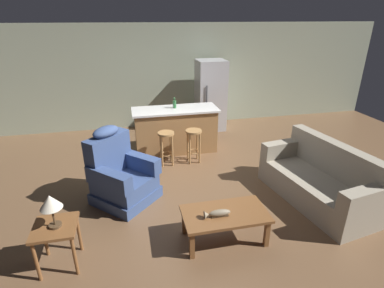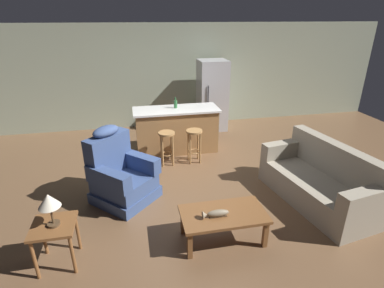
{
  "view_description": "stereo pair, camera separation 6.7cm",
  "coord_description": "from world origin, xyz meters",
  "px_view_note": "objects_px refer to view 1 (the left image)",
  "views": [
    {
      "loc": [
        -0.97,
        -4.64,
        2.75
      ],
      "look_at": [
        0.04,
        -0.1,
        0.75
      ],
      "focal_mm": 28.0,
      "sensor_mm": 36.0,
      "label": 1
    },
    {
      "loc": [
        -0.9,
        -4.65,
        2.75
      ],
      "look_at": [
        0.04,
        -0.1,
        0.75
      ],
      "focal_mm": 28.0,
      "sensor_mm": 36.0,
      "label": 2
    }
  ],
  "objects_px": {
    "fish_figurine": "(217,213)",
    "recliner_near_lamp": "(121,175)",
    "end_table": "(56,233)",
    "bar_stool_right": "(194,140)",
    "kitchen_island": "(176,130)",
    "table_lamp": "(51,203)",
    "refrigerator": "(210,96)",
    "bottle_tall_green": "(175,104)",
    "coffee_table": "(225,216)",
    "bar_stool_left": "(166,142)",
    "couch": "(320,181)"
  },
  "relations": [
    {
      "from": "end_table",
      "to": "bar_stool_left",
      "type": "distance_m",
      "value": 2.84
    },
    {
      "from": "kitchen_island",
      "to": "refrigerator",
      "type": "height_order",
      "value": "refrigerator"
    },
    {
      "from": "table_lamp",
      "to": "bottle_tall_green",
      "type": "distance_m",
      "value": 3.58
    },
    {
      "from": "couch",
      "to": "refrigerator",
      "type": "xyz_separation_m",
      "value": [
        -0.79,
        3.61,
        0.54
      ]
    },
    {
      "from": "end_table",
      "to": "table_lamp",
      "type": "relative_size",
      "value": 1.37
    },
    {
      "from": "end_table",
      "to": "table_lamp",
      "type": "xyz_separation_m",
      "value": [
        0.01,
        -0.01,
        0.41
      ]
    },
    {
      "from": "couch",
      "to": "recliner_near_lamp",
      "type": "height_order",
      "value": "recliner_near_lamp"
    },
    {
      "from": "fish_figurine",
      "to": "recliner_near_lamp",
      "type": "distance_m",
      "value": 1.79
    },
    {
      "from": "kitchen_island",
      "to": "refrigerator",
      "type": "relative_size",
      "value": 1.02
    },
    {
      "from": "recliner_near_lamp",
      "to": "end_table",
      "type": "relative_size",
      "value": 2.14
    },
    {
      "from": "table_lamp",
      "to": "refrigerator",
      "type": "relative_size",
      "value": 0.23
    },
    {
      "from": "bar_stool_right",
      "to": "bottle_tall_green",
      "type": "relative_size",
      "value": 3.0
    },
    {
      "from": "recliner_near_lamp",
      "to": "bar_stool_left",
      "type": "relative_size",
      "value": 1.76
    },
    {
      "from": "bottle_tall_green",
      "to": "table_lamp",
      "type": "bearing_deg",
      "value": -121.75
    },
    {
      "from": "kitchen_island",
      "to": "fish_figurine",
      "type": "bearing_deg",
      "value": -89.71
    },
    {
      "from": "end_table",
      "to": "refrigerator",
      "type": "height_order",
      "value": "refrigerator"
    },
    {
      "from": "end_table",
      "to": "bottle_tall_green",
      "type": "relative_size",
      "value": 2.47
    },
    {
      "from": "recliner_near_lamp",
      "to": "table_lamp",
      "type": "bearing_deg",
      "value": -74.11
    },
    {
      "from": "fish_figurine",
      "to": "bottle_tall_green",
      "type": "relative_size",
      "value": 1.5
    },
    {
      "from": "fish_figurine",
      "to": "kitchen_island",
      "type": "xyz_separation_m",
      "value": [
        -0.02,
        3.02,
        0.02
      ]
    },
    {
      "from": "fish_figurine",
      "to": "couch",
      "type": "relative_size",
      "value": 0.17
    },
    {
      "from": "couch",
      "to": "recliner_near_lamp",
      "type": "bearing_deg",
      "value": -22.68
    },
    {
      "from": "table_lamp",
      "to": "bar_stool_right",
      "type": "xyz_separation_m",
      "value": [
        2.14,
        2.35,
        -0.4
      ]
    },
    {
      "from": "coffee_table",
      "to": "bottle_tall_green",
      "type": "xyz_separation_m",
      "value": [
        -0.13,
        3.04,
        0.67
      ]
    },
    {
      "from": "recliner_near_lamp",
      "to": "bar_stool_left",
      "type": "xyz_separation_m",
      "value": [
        0.88,
        1.06,
        0.05
      ]
    },
    {
      "from": "kitchen_island",
      "to": "bottle_tall_green",
      "type": "height_order",
      "value": "bottle_tall_green"
    },
    {
      "from": "bottle_tall_green",
      "to": "bar_stool_left",
      "type": "bearing_deg",
      "value": -113.19
    },
    {
      "from": "couch",
      "to": "bar_stool_left",
      "type": "xyz_separation_m",
      "value": [
        -2.19,
        1.78,
        0.13
      ]
    },
    {
      "from": "bar_stool_left",
      "to": "couch",
      "type": "bearing_deg",
      "value": -39.05
    },
    {
      "from": "end_table",
      "to": "bar_stool_left",
      "type": "height_order",
      "value": "bar_stool_left"
    },
    {
      "from": "coffee_table",
      "to": "table_lamp",
      "type": "xyz_separation_m",
      "value": [
        -2.02,
        -0.01,
        0.5
      ]
    },
    {
      "from": "refrigerator",
      "to": "fish_figurine",
      "type": "bearing_deg",
      "value": -104.57
    },
    {
      "from": "coffee_table",
      "to": "bar_stool_left",
      "type": "height_order",
      "value": "bar_stool_left"
    },
    {
      "from": "coffee_table",
      "to": "bar_stool_right",
      "type": "relative_size",
      "value": 1.62
    },
    {
      "from": "coffee_table",
      "to": "end_table",
      "type": "bearing_deg",
      "value": 179.94
    },
    {
      "from": "end_table",
      "to": "refrigerator",
      "type": "distance_m",
      "value": 5.16
    },
    {
      "from": "coffee_table",
      "to": "bottle_tall_green",
      "type": "relative_size",
      "value": 4.86
    },
    {
      "from": "recliner_near_lamp",
      "to": "refrigerator",
      "type": "distance_m",
      "value": 3.72
    },
    {
      "from": "fish_figurine",
      "to": "coffee_table",
      "type": "bearing_deg",
      "value": 22.04
    },
    {
      "from": "fish_figurine",
      "to": "end_table",
      "type": "distance_m",
      "value": 1.91
    },
    {
      "from": "bar_stool_right",
      "to": "kitchen_island",
      "type": "bearing_deg",
      "value": 112.14
    },
    {
      "from": "end_table",
      "to": "kitchen_island",
      "type": "height_order",
      "value": "kitchen_island"
    },
    {
      "from": "end_table",
      "to": "table_lamp",
      "type": "height_order",
      "value": "table_lamp"
    },
    {
      "from": "bottle_tall_green",
      "to": "coffee_table",
      "type": "bearing_deg",
      "value": -87.47
    },
    {
      "from": "recliner_near_lamp",
      "to": "table_lamp",
      "type": "xyz_separation_m",
      "value": [
        -0.71,
        -1.29,
        0.45
      ]
    },
    {
      "from": "table_lamp",
      "to": "bottle_tall_green",
      "type": "relative_size",
      "value": 1.81
    },
    {
      "from": "fish_figurine",
      "to": "bar_stool_left",
      "type": "distance_m",
      "value": 2.41
    },
    {
      "from": "fish_figurine",
      "to": "couch",
      "type": "distance_m",
      "value": 1.99
    },
    {
      "from": "end_table",
      "to": "recliner_near_lamp",
      "type": "bearing_deg",
      "value": 60.58
    },
    {
      "from": "bar_stool_right",
      "to": "refrigerator",
      "type": "xyz_separation_m",
      "value": [
        0.86,
        1.83,
        0.41
      ]
    }
  ]
}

